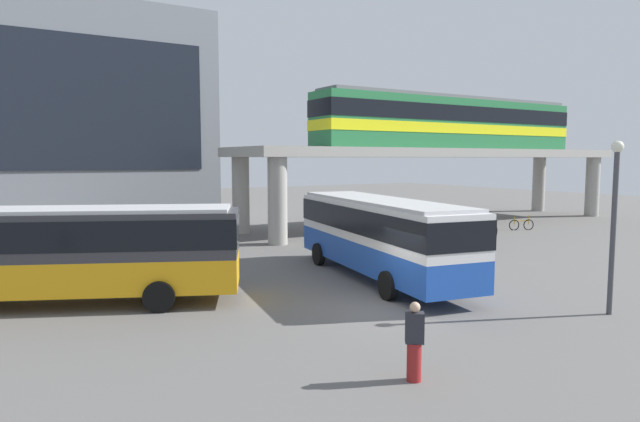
% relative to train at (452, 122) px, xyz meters
% --- Properties ---
extents(ground_plane, '(120.00, 120.00, 0.00)m').
position_rel_train_xyz_m(ground_plane, '(-18.59, -6.51, -7.48)').
color(ground_plane, '#605E5B').
extents(elevated_platform, '(31.83, 6.85, 5.51)m').
position_rel_train_xyz_m(elevated_platform, '(-1.06, 0.00, -2.69)').
color(elevated_platform, '#9E9B93').
rests_on(elevated_platform, ground_plane).
extents(train, '(23.01, 2.96, 3.84)m').
position_rel_train_xyz_m(train, '(0.00, 0.00, 0.00)').
color(train, '#26723F').
rests_on(train, elevated_platform).
extents(bus_main, '(4.41, 11.31, 3.22)m').
position_rel_train_xyz_m(bus_main, '(-16.29, -12.67, -5.49)').
color(bus_main, '#1E4CB2').
rests_on(bus_main, ground_plane).
extents(bus_secondary, '(11.10, 6.87, 3.22)m').
position_rel_train_xyz_m(bus_secondary, '(-27.44, -10.58, -5.49)').
color(bus_secondary, orange).
rests_on(bus_secondary, ground_plane).
extents(bicycle_orange, '(1.68, 0.72, 1.04)m').
position_rel_train_xyz_m(bicycle_orange, '(1.09, -5.64, -7.12)').
color(bicycle_orange, black).
rests_on(bicycle_orange, ground_plane).
extents(bicycle_black, '(1.67, 0.76, 1.04)m').
position_rel_train_xyz_m(bicycle_black, '(-3.52, -7.22, -7.12)').
color(bicycle_black, black).
rests_on(bicycle_black, ground_plane).
extents(bicycle_silver, '(1.68, 0.73, 1.04)m').
position_rel_train_xyz_m(bicycle_silver, '(-6.33, -7.29, -7.12)').
color(bicycle_silver, black).
rests_on(bicycle_silver, ground_plane).
extents(bicycle_red, '(1.79, 0.12, 1.04)m').
position_rel_train_xyz_m(bicycle_red, '(-3.93, -3.95, -7.12)').
color(bicycle_red, black).
rests_on(bicycle_red, ground_plane).
extents(bicycle_brown, '(1.75, 0.48, 1.04)m').
position_rel_train_xyz_m(bicycle_brown, '(-8.87, -5.72, -7.12)').
color(bicycle_brown, black).
rests_on(bicycle_brown, ground_plane).
extents(pedestrian_waiting_near_stop, '(0.48, 0.45, 1.75)m').
position_rel_train_xyz_m(pedestrian_waiting_near_stop, '(-21.81, -21.21, -6.65)').
color(pedestrian_waiting_near_stop, maroon).
rests_on(pedestrian_waiting_near_stop, ground_plane).
extents(lamp_post, '(0.36, 0.36, 5.36)m').
position_rel_train_xyz_m(lamp_post, '(-13.22, -20.42, -4.25)').
color(lamp_post, '#3F3F44').
rests_on(lamp_post, ground_plane).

